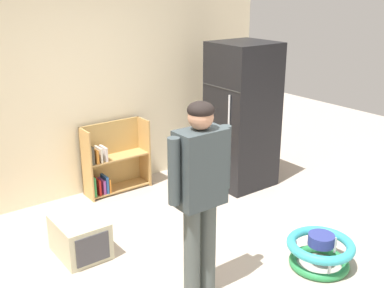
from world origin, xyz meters
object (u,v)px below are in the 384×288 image
at_px(refrigerator, 242,116).
at_px(standing_person, 200,186).
at_px(pet_carrier, 80,237).
at_px(bookshelf, 111,162).
at_px(baby_walker, 320,251).

bearing_deg(refrigerator, standing_person, -140.27).
relative_size(standing_person, pet_carrier, 2.96).
bearing_deg(pet_carrier, bookshelf, 50.53).
distance_m(bookshelf, baby_walker, 2.70).
bearing_deg(refrigerator, pet_carrier, -171.45).
relative_size(refrigerator, baby_walker, 2.95).
distance_m(refrigerator, baby_walker, 2.09).
relative_size(bookshelf, baby_walker, 1.41).
distance_m(refrigerator, bookshelf, 1.70).
height_order(refrigerator, pet_carrier, refrigerator).
distance_m(bookshelf, pet_carrier, 1.46).
distance_m(refrigerator, pet_carrier, 2.47).
distance_m(standing_person, baby_walker, 1.42).
xyz_separation_m(standing_person, baby_walker, (1.12, -0.32, -0.82)).
bearing_deg(bookshelf, baby_walker, -74.55).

